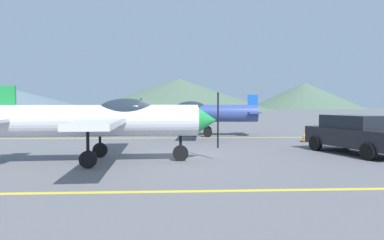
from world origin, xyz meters
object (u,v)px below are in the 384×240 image
airplane_near (109,120)px  traffic_cone_side (304,137)px  airplane_mid (200,113)px  car_sedan (356,134)px

airplane_near → traffic_cone_side: bearing=32.5°
airplane_mid → airplane_near: bearing=-111.7°
car_sedan → traffic_cone_side: size_ratio=7.86×
car_sedan → traffic_cone_side: car_sedan is taller
airplane_near → airplane_mid: 10.92m
airplane_mid → traffic_cone_side: 6.95m
airplane_mid → traffic_cone_side: airplane_mid is taller
airplane_near → car_sedan: size_ratio=1.95×
car_sedan → traffic_cone_side: bearing=94.9°
airplane_mid → traffic_cone_side: size_ratio=15.40×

